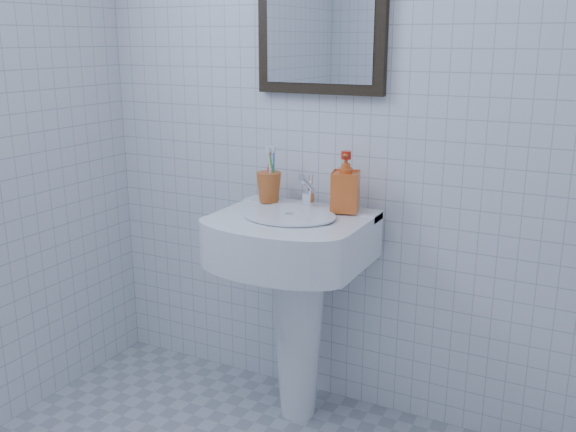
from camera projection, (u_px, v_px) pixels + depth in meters
The scene contains 6 objects.
wall_back at pixel (354, 92), 2.33m from camera, with size 2.20×0.02×2.50m, color silver.
washbasin at pixel (296, 282), 2.39m from camera, with size 0.54×0.40×0.84m.
faucet at pixel (308, 193), 2.39m from camera, with size 0.05×0.12×0.13m.
toothbrush_cup at pixel (269, 187), 2.46m from camera, with size 0.10×0.10×0.11m, color #BB5822, non-canonical shape.
soap_dispenser at pixel (345, 182), 2.31m from camera, with size 0.10×0.10×0.22m, color #D54714.
wall_mirror at pixel (321, 6), 2.29m from camera, with size 0.50×0.04×0.62m.
Camera 1 is at (0.87, -1.02, 1.44)m, focal length 40.00 mm.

